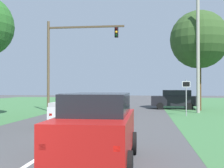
# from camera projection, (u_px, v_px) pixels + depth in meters

# --- Properties ---
(ground_plane) EXTENTS (120.00, 120.00, 0.00)m
(ground_plane) POSITION_uv_depth(u_px,v_px,m) (89.00, 125.00, 16.56)
(ground_plane) COLOR #424244
(red_suv_near) EXTENTS (2.16, 4.51, 2.00)m
(red_suv_near) POSITION_uv_depth(u_px,v_px,m) (97.00, 127.00, 8.24)
(red_suv_near) COLOR #9E1411
(red_suv_near) RESTS_ON ground_plane
(pickup_truck_lead) EXTENTS (2.37, 5.18, 1.83)m
(pickup_truck_lead) POSITION_uv_depth(u_px,v_px,m) (80.00, 109.00, 16.35)
(pickup_truck_lead) COLOR silver
(pickup_truck_lead) RESTS_ON ground_plane
(traffic_light) EXTENTS (7.09, 0.40, 8.21)m
(traffic_light) POSITION_uv_depth(u_px,v_px,m) (67.00, 52.00, 26.48)
(traffic_light) COLOR brown
(traffic_light) RESTS_ON ground_plane
(keep_moving_sign) EXTENTS (0.60, 0.09, 2.75)m
(keep_moving_sign) POSITION_uv_depth(u_px,v_px,m) (186.00, 93.00, 22.07)
(keep_moving_sign) COLOR gray
(keep_moving_sign) RESTS_ON ground_plane
(oak_tree_right) EXTENTS (5.40, 5.40, 9.33)m
(oak_tree_right) POSITION_uv_depth(u_px,v_px,m) (199.00, 40.00, 27.22)
(oak_tree_right) COLOR #4C351E
(oak_tree_right) RESTS_ON ground_plane
(crossing_suv_far) EXTENTS (4.58, 2.21, 1.89)m
(crossing_suv_far) POSITION_uv_depth(u_px,v_px,m) (175.00, 99.00, 29.12)
(crossing_suv_far) COLOR black
(crossing_suv_far) RESTS_ON ground_plane
(utility_pole_right) EXTENTS (0.28, 0.28, 9.62)m
(utility_pole_right) POSITION_uv_depth(u_px,v_px,m) (198.00, 56.00, 24.64)
(utility_pole_right) COLOR #9E998E
(utility_pole_right) RESTS_ON ground_plane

